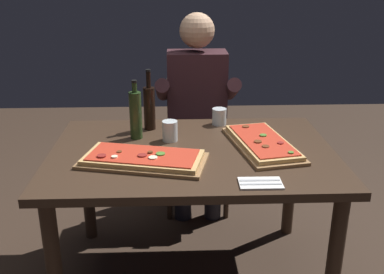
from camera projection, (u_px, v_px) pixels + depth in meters
The scene contains 11 objects.
ground_plane at pixel (192, 274), 2.48m from camera, with size 6.40×6.40×0.00m, color #38281E.
dining_table at pixel (192, 168), 2.25m from camera, with size 1.40×0.96×0.74m.
pizza_rectangular_front at pixel (143, 159), 2.06m from camera, with size 0.62×0.40×0.05m.
pizza_rectangular_left at pixel (262, 143), 2.25m from camera, with size 0.36×0.59×0.05m.
wine_bottle_dark at pixel (136, 114), 2.33m from camera, with size 0.06×0.06×0.31m.
oil_bottle_amber at pixel (149, 107), 2.46m from camera, with size 0.06×0.06×0.34m.
tumbler_near_camera at pixel (219, 116), 2.56m from camera, with size 0.08×0.08×0.09m.
tumbler_far_side at pixel (170, 132), 2.32m from camera, with size 0.08×0.08×0.11m.
napkin_cutlery_set at pixel (260, 183), 1.86m from camera, with size 0.18×0.11×0.01m.
diner_chair at pixel (196, 137), 3.11m from camera, with size 0.44×0.44×0.87m.
seated_diner at pixel (197, 106), 2.90m from camera, with size 0.53×0.41×1.33m.
Camera 1 is at (-0.08, -2.05, 1.58)m, focal length 41.90 mm.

